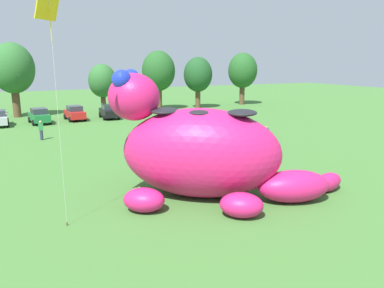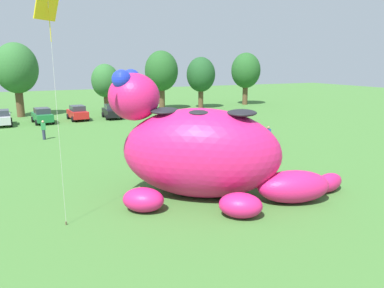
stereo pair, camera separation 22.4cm
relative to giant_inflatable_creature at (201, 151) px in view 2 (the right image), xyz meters
The scene contains 14 objects.
ground_plane 2.55m from the giant_inflatable_creature, 50.21° to the right, with size 160.00×160.00×0.00m, color #427533.
giant_inflatable_creature is the anchor object (origin of this frame).
car_silver 29.64m from the giant_inflatable_creature, 110.05° to the left, with size 2.02×4.14×1.72m.
car_green 28.48m from the giant_inflatable_creature, 102.40° to the left, with size 2.32×4.28×1.72m.
car_red 28.69m from the giant_inflatable_creature, 94.41° to the left, with size 2.22×4.24×1.72m.
car_black 28.27m from the giant_inflatable_creature, 86.42° to the left, with size 2.00×4.13×1.72m.
tree_mid_left 35.40m from the giant_inflatable_creature, 103.64° to the left, with size 5.09×5.09×9.04m.
tree_centre_left 33.60m from the giant_inflatable_creature, 86.14° to the left, with size 3.66×3.66×6.49m.
tree_centre 35.17m from the giant_inflatable_creature, 73.04° to the left, with size 4.67×4.67×8.30m.
tree_centre_right 36.64m from the giant_inflatable_creature, 63.88° to the left, with size 4.20×4.20×7.45m.
tree_mid_right 42.15m from the giant_inflatable_creature, 54.10° to the left, with size 4.61×4.61×8.18m.
spectator_near_inflatable 12.35m from the giant_inflatable_creature, 37.76° to the left, with size 0.38×0.26×1.71m.
spectator_mid_field 19.36m from the giant_inflatable_creature, 109.62° to the left, with size 0.38×0.26×1.71m.
tethered_flying_kite 9.31m from the giant_inflatable_creature, behind, with size 1.13×1.13×9.64m.
Camera 2 is at (-8.47, -15.05, 6.67)m, focal length 34.05 mm.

